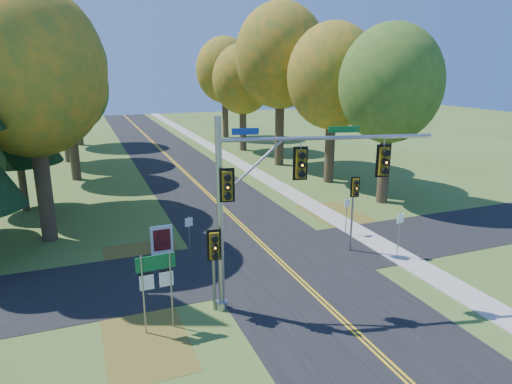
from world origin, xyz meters
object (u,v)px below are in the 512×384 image
object	(u,v)px
east_signal_pole	(354,195)
route_sign_cluster	(156,277)
info_kiosk	(162,240)
traffic_mast	(275,188)

from	to	relation	value
east_signal_pole	route_sign_cluster	world-z (taller)	east_signal_pole
east_signal_pole	info_kiosk	size ratio (longest dim) A/B	2.59
east_signal_pole	info_kiosk	xyz separation A→B (m)	(-9.66, 3.35, -2.38)
traffic_mast	east_signal_pole	size ratio (longest dim) A/B	2.05
traffic_mast	east_signal_pole	distance (m)	7.55
info_kiosk	traffic_mast	bearing A→B (deg)	-65.23
east_signal_pole	info_kiosk	distance (m)	10.50
traffic_mast	info_kiosk	size ratio (longest dim) A/B	5.30
route_sign_cluster	info_kiosk	size ratio (longest dim) A/B	1.94
east_signal_pole	info_kiosk	bearing A→B (deg)	175.07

